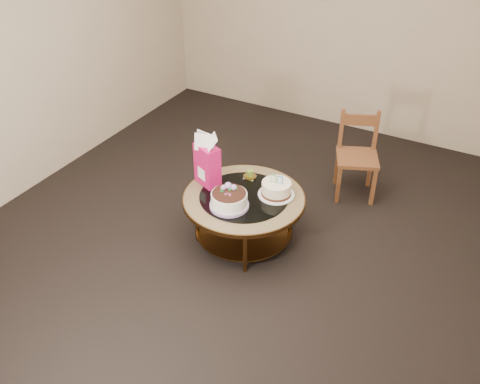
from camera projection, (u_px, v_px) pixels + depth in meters
The scene contains 8 objects.
ground at pixel (244, 239), 4.66m from camera, with size 5.00×5.00×0.00m, color black.
room_walls at pixel (245, 71), 3.79m from camera, with size 4.52×5.02×2.61m.
coffee_table at pixel (244, 204), 4.45m from camera, with size 1.02×1.02×0.46m.
decorated_cake at pixel (229, 200), 4.25m from camera, with size 0.32×0.32×0.18m.
cream_cake at pixel (276, 189), 4.38m from camera, with size 0.30×0.30×0.19m.
gift_bag at pixel (207, 160), 4.44m from camera, with size 0.26×0.23×0.46m.
pillar_candle at pixel (250, 175), 4.62m from camera, with size 0.11×0.11×0.08m.
dining_chair at pixel (357, 155), 5.04m from camera, with size 0.50×0.50×0.82m.
Camera 1 is at (1.72, -3.19, 2.97)m, focal length 40.00 mm.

